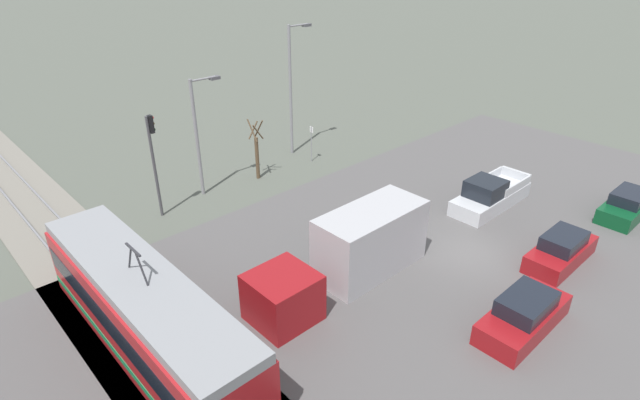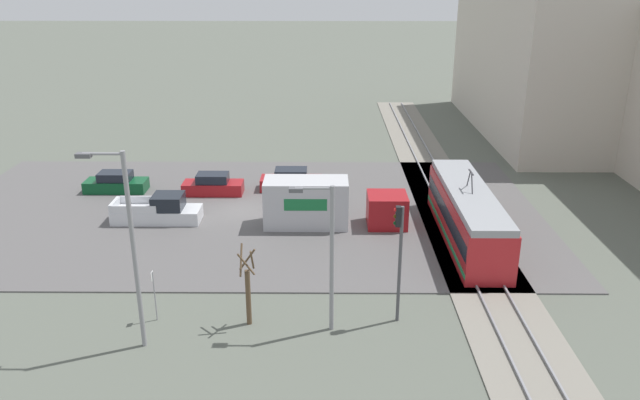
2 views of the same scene
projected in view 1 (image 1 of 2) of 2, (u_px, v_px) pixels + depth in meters
The scene contains 13 objects.
ground_plane at pixel (467, 254), 24.67m from camera, with size 320.00×320.00×0.00m, color #565B51.
road_surface at pixel (467, 253), 24.65m from camera, with size 22.79×40.58×0.08m.
light_rail_tram at pixel (146, 313), 18.23m from camera, with size 12.35×2.71×4.34m.
box_truck at pixel (351, 252), 22.06m from camera, with size 2.44×9.12×3.06m.
pickup_truck at pixel (490, 195), 28.63m from camera, with size 1.98×5.68×1.84m.
sedan_car_0 at pixel (627, 205), 27.71m from camera, with size 1.77×4.50×1.48m.
sedan_car_1 at pixel (524, 315), 19.49m from camera, with size 1.82×4.55×1.58m.
sedan_car_2 at pixel (561, 251), 23.61m from camera, with size 1.71×4.37×1.53m.
traffic_light_pole at pixel (154, 154), 26.48m from camera, with size 0.28×0.47×5.80m.
street_tree at pixel (257, 152), 31.77m from camera, with size 0.95×0.79×3.97m.
street_lamp_near_crossing at pixel (292, 83), 34.25m from camera, with size 0.36×1.95×8.95m.
street_lamp_mid_block at pixel (199, 129), 28.79m from camera, with size 0.36×1.95×7.03m.
no_parking_sign at pixel (311, 141), 34.39m from camera, with size 0.32×0.08×2.55m.
Camera 1 is at (-10.17, 19.44, 13.68)m, focal length 28.00 mm.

